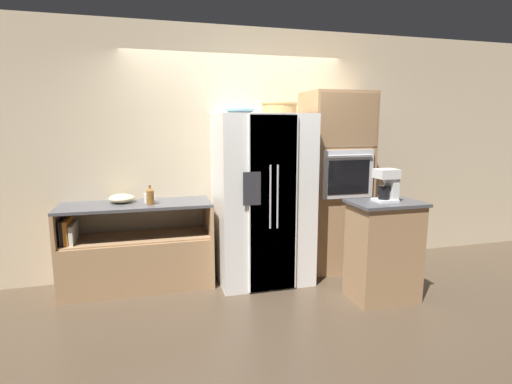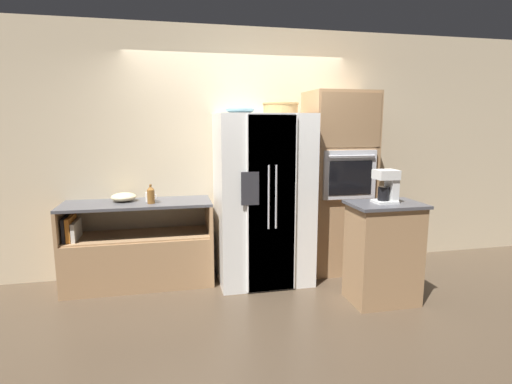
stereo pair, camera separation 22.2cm
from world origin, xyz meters
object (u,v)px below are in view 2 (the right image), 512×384
(wicker_basket, at_px, (281,108))
(mixing_bowl, at_px, (124,197))
(refrigerator, at_px, (263,199))
(mug, at_px, (150,197))
(coffee_maker, at_px, (388,185))
(fruit_bowl, at_px, (240,110))
(wall_oven, at_px, (338,183))
(bottle_tall, at_px, (151,194))

(wicker_basket, bearing_deg, mixing_bowl, 175.92)
(refrigerator, relative_size, mug, 14.98)
(coffee_maker, bearing_deg, fruit_bowl, 147.10)
(fruit_bowl, relative_size, coffee_maker, 0.98)
(mixing_bowl, distance_m, coffee_maker, 2.71)
(wall_oven, height_order, fruit_bowl, wall_oven)
(fruit_bowl, distance_m, mixing_bowl, 1.55)
(refrigerator, bearing_deg, coffee_maker, -39.18)
(wicker_basket, bearing_deg, mug, 177.90)
(bottle_tall, height_order, coffee_maker, coffee_maker)
(wicker_basket, distance_m, mug, 1.71)
(wall_oven, height_order, coffee_maker, wall_oven)
(refrigerator, xyz_separation_m, mug, (-1.20, 0.14, 0.04))
(wall_oven, distance_m, bottle_tall, 2.12)
(wall_oven, bearing_deg, wicker_basket, -178.47)
(fruit_bowl, xyz_separation_m, coffee_maker, (1.26, -0.82, -0.71))
(wicker_basket, distance_m, mixing_bowl, 1.95)
(refrigerator, distance_m, bottle_tall, 1.19)
(bottle_tall, relative_size, coffee_maker, 0.64)
(fruit_bowl, distance_m, mug, 1.33)
(refrigerator, bearing_deg, mug, 173.23)
(bottle_tall, bearing_deg, mixing_bowl, 147.20)
(fruit_bowl, bearing_deg, bottle_tall, 177.94)
(wall_oven, relative_size, bottle_tall, 10.39)
(mixing_bowl, bearing_deg, bottle_tall, -32.80)
(coffee_maker, bearing_deg, mug, 156.40)
(wall_oven, xyz_separation_m, mug, (-2.13, 0.03, -0.09))
(wicker_basket, bearing_deg, bottle_tall, -177.30)
(fruit_bowl, bearing_deg, coffee_maker, -32.90)
(mixing_bowl, height_order, coffee_maker, coffee_maker)
(bottle_tall, distance_m, mug, 0.13)
(mug, relative_size, coffee_maker, 0.39)
(wicker_basket, xyz_separation_m, bottle_tall, (-1.41, -0.07, -0.90))
(mug, bearing_deg, wall_oven, -0.90)
(refrigerator, distance_m, fruit_bowl, 0.99)
(refrigerator, bearing_deg, mixing_bowl, 171.85)
(refrigerator, distance_m, coffee_maker, 1.33)
(mixing_bowl, bearing_deg, wall_oven, -2.43)
(wicker_basket, height_order, mixing_bowl, wicker_basket)
(refrigerator, relative_size, mixing_bowl, 6.94)
(wall_oven, bearing_deg, coffee_maker, -84.75)
(mug, bearing_deg, mixing_bowl, 165.92)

